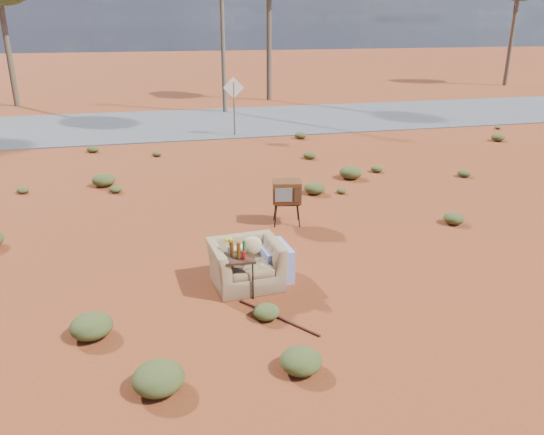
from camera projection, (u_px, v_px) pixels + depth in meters
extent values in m
plane|color=maroon|center=(272.00, 285.00, 8.85)|extent=(140.00, 140.00, 0.00)
cube|color=#565659|center=(188.00, 123.00, 22.48)|extent=(140.00, 7.00, 0.04)
imported|color=#8D724D|center=(246.00, 257.00, 8.70)|extent=(1.20, 0.83, 1.00)
ellipsoid|color=#CCB87C|center=(242.00, 251.00, 8.71)|extent=(0.36, 0.36, 0.21)
ellipsoid|color=#CCB87C|center=(252.00, 246.00, 8.46)|extent=(0.32, 0.16, 0.32)
cube|color=navy|center=(274.00, 261.00, 9.03)|extent=(0.54, 0.78, 0.58)
cube|color=black|center=(287.00, 202.00, 11.33)|extent=(0.60, 0.51, 0.03)
cylinder|color=black|center=(276.00, 216.00, 11.23)|extent=(0.03, 0.03, 0.48)
cylinder|color=black|center=(299.00, 216.00, 11.25)|extent=(0.03, 0.03, 0.48)
cylinder|color=black|center=(275.00, 210.00, 11.59)|extent=(0.03, 0.03, 0.48)
cylinder|color=black|center=(297.00, 210.00, 11.60)|extent=(0.03, 0.03, 0.48)
cube|color=brown|center=(287.00, 191.00, 11.24)|extent=(0.68, 0.58, 0.46)
cube|color=slate|center=(284.00, 195.00, 11.01)|extent=(0.35, 0.09, 0.29)
cube|color=#472D19|center=(297.00, 195.00, 11.02)|extent=(0.14, 0.05, 0.33)
cube|color=#3D2616|center=(239.00, 258.00, 8.32)|extent=(0.49, 0.49, 0.04)
cylinder|color=black|center=(229.00, 283.00, 8.23)|extent=(0.02, 0.02, 0.65)
cylinder|color=black|center=(253.00, 281.00, 8.29)|extent=(0.02, 0.02, 0.65)
cylinder|color=black|center=(227.00, 272.00, 8.57)|extent=(0.02, 0.02, 0.65)
cylinder|color=black|center=(250.00, 270.00, 8.63)|extent=(0.02, 0.02, 0.65)
cylinder|color=#54310E|center=(232.00, 249.00, 8.29)|extent=(0.06, 0.06, 0.24)
cylinder|color=#54310E|center=(239.00, 251.00, 8.19)|extent=(0.06, 0.06, 0.26)
cylinder|color=#2E6029|center=(244.00, 248.00, 8.37)|extent=(0.06, 0.06, 0.22)
cylinder|color=red|center=(243.00, 256.00, 8.21)|extent=(0.06, 0.06, 0.12)
cylinder|color=silver|center=(229.00, 250.00, 8.39)|extent=(0.07, 0.07, 0.13)
ellipsoid|color=yellow|center=(229.00, 241.00, 8.34)|extent=(0.15, 0.15, 0.11)
cylinder|color=#532416|center=(278.00, 317.00, 7.85)|extent=(0.93, 1.26, 0.04)
cylinder|color=brown|center=(234.00, 110.00, 19.75)|extent=(0.06, 0.06, 2.00)
cube|color=silver|center=(234.00, 88.00, 19.47)|extent=(0.78, 0.04, 0.78)
cylinder|color=brown|center=(7.00, 44.00, 26.02)|extent=(0.28, 0.28, 6.00)
cylinder|color=brown|center=(269.00, 33.00, 27.84)|extent=(0.28, 0.28, 7.00)
cylinder|color=brown|center=(512.00, 34.00, 34.45)|extent=(0.28, 0.28, 6.50)
cylinder|color=brown|center=(222.00, 23.00, 23.81)|extent=(0.20, 0.20, 8.00)
ellipsoid|color=#3F4B21|center=(454.00, 218.00, 11.45)|extent=(0.44, 0.44, 0.24)
ellipsoid|color=#3F4B21|center=(104.00, 180.00, 14.03)|extent=(0.60, 0.60, 0.33)
ellipsoid|color=#3F4B21|center=(464.00, 173.00, 14.88)|extent=(0.36, 0.36, 0.20)
ellipsoid|color=#3F4B21|center=(310.00, 155.00, 16.80)|extent=(0.40, 0.40, 0.22)
ellipsoid|color=#3F4B21|center=(157.00, 154.00, 17.13)|extent=(0.30, 0.30, 0.17)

